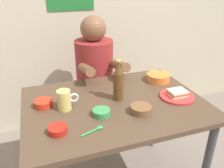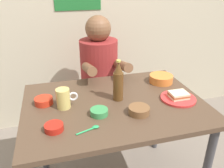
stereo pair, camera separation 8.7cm
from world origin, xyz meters
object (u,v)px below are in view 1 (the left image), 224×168
(stool, at_px, (96,106))
(beer_mug, at_px, (65,100))
(sandwich, at_px, (177,93))
(dining_table, at_px, (115,115))
(plate_orange, at_px, (177,96))
(dip_bowl_green, at_px, (101,112))
(person_seated, at_px, (95,64))
(beer_bottle, at_px, (118,82))

(stool, relative_size, beer_mug, 3.57)
(sandwich, distance_m, beer_mug, 0.71)
(dining_table, xyz_separation_m, plate_orange, (0.40, -0.08, 0.10))
(stool, bearing_deg, dip_bowl_green, -102.23)
(person_seated, bearing_deg, beer_mug, -119.65)
(person_seated, bearing_deg, dining_table, -93.88)
(dining_table, bearing_deg, plate_orange, -10.75)
(sandwich, bearing_deg, stool, 116.82)
(dining_table, height_order, beer_mug, beer_mug)
(person_seated, distance_m, sandwich, 0.78)
(dip_bowl_green, bearing_deg, stool, 77.77)
(person_seated, bearing_deg, sandwich, -62.81)
(beer_bottle, relative_size, dip_bowl_green, 2.62)
(beer_mug, bearing_deg, stool, 60.80)
(beer_mug, bearing_deg, person_seated, 60.35)
(sandwich, bearing_deg, dip_bowl_green, -175.40)
(plate_orange, height_order, dip_bowl_green, dip_bowl_green)
(dining_table, height_order, dip_bowl_green, dip_bowl_green)
(dining_table, relative_size, dip_bowl_green, 11.00)
(beer_mug, xyz_separation_m, beer_bottle, (0.33, 0.01, 0.06))
(person_seated, height_order, sandwich, person_seated)
(plate_orange, relative_size, dip_bowl_green, 2.20)
(plate_orange, relative_size, sandwich, 2.00)
(beer_bottle, bearing_deg, beer_mug, -178.07)
(stool, xyz_separation_m, sandwich, (0.36, -0.71, 0.42))
(beer_bottle, bearing_deg, sandwich, -15.54)
(beer_bottle, bearing_deg, dip_bowl_green, -136.85)
(plate_orange, relative_size, beer_mug, 1.75)
(dining_table, bearing_deg, beer_bottle, 38.37)
(stool, xyz_separation_m, beer_bottle, (-0.01, -0.60, 0.51))
(person_seated, bearing_deg, stool, 90.00)
(person_seated, bearing_deg, dip_bowl_green, -102.42)
(dining_table, bearing_deg, person_seated, 86.12)
(dining_table, relative_size, beer_mug, 8.73)
(dining_table, bearing_deg, beer_mug, 177.20)
(dining_table, xyz_separation_m, stool, (0.04, 0.63, -0.30))
(stool, height_order, plate_orange, plate_orange)
(plate_orange, xyz_separation_m, sandwich, (-0.00, 0.00, 0.02))
(dining_table, xyz_separation_m, beer_mug, (-0.30, 0.01, 0.15))
(dining_table, bearing_deg, dip_bowl_green, -135.66)
(beer_bottle, bearing_deg, plate_orange, -15.54)
(stool, relative_size, plate_orange, 2.05)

